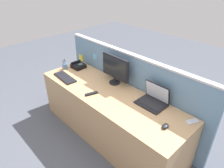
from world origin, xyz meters
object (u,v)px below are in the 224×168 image
object	(u,v)px
laptop	(154,99)
tv_remote	(92,94)
pen_cup	(65,66)
computer_mouse_right_hand	(165,126)
keyboard_main	(65,77)
desktop_monitor	(115,69)
desk_phone	(78,66)
cell_phone_silver_slab	(193,121)

from	to	relation	value
laptop	tv_remote	size ratio (longest dim) A/B	2.01
pen_cup	tv_remote	bearing A→B (deg)	-10.64
computer_mouse_right_hand	tv_remote	size ratio (longest dim) A/B	0.59
keyboard_main	pen_cup	world-z (taller)	pen_cup
desktop_monitor	computer_mouse_right_hand	world-z (taller)	desktop_monitor
desk_phone	pen_cup	distance (m)	0.21
desktop_monitor	desk_phone	distance (m)	0.80
desk_phone	tv_remote	distance (m)	0.86
keyboard_main	computer_mouse_right_hand	size ratio (longest dim) A/B	4.34
computer_mouse_right_hand	tv_remote	world-z (taller)	computer_mouse_right_hand
cell_phone_silver_slab	tv_remote	world-z (taller)	tv_remote
pen_cup	laptop	bearing A→B (deg)	9.24
keyboard_main	tv_remote	world-z (taller)	keyboard_main
laptop	keyboard_main	distance (m)	1.37
desktop_monitor	tv_remote	xyz separation A→B (m)	(0.01, -0.44, -0.22)
laptop	computer_mouse_right_hand	xyz separation A→B (m)	(0.35, -0.27, -0.05)
computer_mouse_right_hand	cell_phone_silver_slab	size ratio (longest dim) A/B	0.73
keyboard_main	tv_remote	bearing A→B (deg)	4.68
computer_mouse_right_hand	pen_cup	xyz separation A→B (m)	(-1.92, 0.01, 0.03)
laptop	desk_phone	world-z (taller)	laptop
laptop	cell_phone_silver_slab	distance (m)	0.51
laptop	desk_phone	distance (m)	1.46
pen_cup	desk_phone	bearing A→B (deg)	57.71
desktop_monitor	tv_remote	bearing A→B (deg)	-89.18
cell_phone_silver_slab	tv_remote	bearing A→B (deg)	-135.21
desk_phone	keyboard_main	bearing A→B (deg)	-65.97
desktop_monitor	laptop	size ratio (longest dim) A/B	1.41
desk_phone	cell_phone_silver_slab	distance (m)	1.97
desk_phone	pen_cup	xyz separation A→B (m)	(-0.11, -0.18, 0.01)
desktop_monitor	keyboard_main	distance (m)	0.79
desk_phone	computer_mouse_right_hand	xyz separation A→B (m)	(1.81, -0.19, -0.02)
pen_cup	computer_mouse_right_hand	bearing A→B (deg)	-0.32
desk_phone	computer_mouse_right_hand	bearing A→B (deg)	-6.05
tv_remote	keyboard_main	bearing A→B (deg)	-162.50
laptop	computer_mouse_right_hand	bearing A→B (deg)	-37.40
pen_cup	cell_phone_silver_slab	world-z (taller)	pen_cup
pen_cup	keyboard_main	bearing A→B (deg)	-32.93
computer_mouse_right_hand	cell_phone_silver_slab	distance (m)	0.33
desktop_monitor	desk_phone	size ratio (longest dim) A/B	2.43
desk_phone	computer_mouse_right_hand	distance (m)	1.82
keyboard_main	computer_mouse_right_hand	xyz separation A→B (m)	(1.65, 0.17, 0.01)
desktop_monitor	computer_mouse_right_hand	bearing A→B (deg)	-15.18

